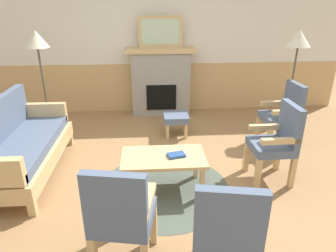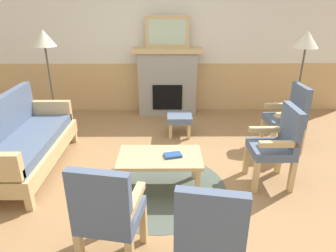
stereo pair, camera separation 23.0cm
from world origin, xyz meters
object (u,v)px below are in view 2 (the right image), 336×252
(fireplace, at_px, (167,81))
(floor_lamp_by_chairs, at_px, (306,46))
(couch, at_px, (26,142))
(armchair_near_fireplace, at_px, (278,143))
(armchair_by_window_left, at_px, (289,115))
(armchair_front_center, at_px, (108,211))
(framed_picture, at_px, (167,32))
(book_on_table, at_px, (173,155))
(floor_lamp_by_couch, at_px, (45,45))
(footstool, at_px, (179,119))
(armchair_front_left, at_px, (210,233))
(coffee_table, at_px, (160,160))

(fireplace, xyz_separation_m, floor_lamp_by_chairs, (2.07, -1.08, 0.80))
(couch, relative_size, armchair_near_fireplace, 1.84)
(armchair_by_window_left, xyz_separation_m, armchair_front_center, (-2.27, -2.16, 0.00))
(framed_picture, bearing_deg, book_on_table, -88.91)
(floor_lamp_by_chairs, bearing_deg, floor_lamp_by_couch, 177.49)
(footstool, bearing_deg, fireplace, 100.28)
(fireplace, distance_m, floor_lamp_by_chairs, 2.47)
(armchair_near_fireplace, distance_m, armchair_front_left, 1.79)
(fireplace, xyz_separation_m, armchair_near_fireplace, (1.29, -2.48, -0.11))
(armchair_front_left, relative_size, floor_lamp_by_chairs, 0.58)
(book_on_table, bearing_deg, floor_lamp_by_couch, 138.36)
(framed_picture, distance_m, footstool, 1.68)
(floor_lamp_by_chairs, bearing_deg, couch, -164.49)
(armchair_front_left, relative_size, floor_lamp_by_couch, 0.58)
(framed_picture, height_order, couch, framed_picture)
(fireplace, relative_size, armchair_front_center, 1.33)
(couch, relative_size, armchair_front_center, 1.84)
(book_on_table, relative_size, armchair_by_window_left, 0.20)
(armchair_near_fireplace, bearing_deg, armchair_front_left, -124.18)
(fireplace, distance_m, armchair_near_fireplace, 2.80)
(armchair_by_window_left, bearing_deg, fireplace, 138.78)
(fireplace, xyz_separation_m, floor_lamp_by_couch, (-1.90, -0.90, 0.80))
(framed_picture, bearing_deg, floor_lamp_by_chairs, -27.45)
(armchair_near_fireplace, xyz_separation_m, floor_lamp_by_chairs, (0.78, 1.41, 0.91))
(couch, height_order, armchair_by_window_left, same)
(book_on_table, relative_size, armchair_front_left, 0.20)
(fireplace, bearing_deg, armchair_front_center, -97.55)
(coffee_table, height_order, armchair_by_window_left, armchair_by_window_left)
(coffee_table, bearing_deg, book_on_table, -5.36)
(fireplace, height_order, armchair_near_fireplace, fireplace)
(fireplace, distance_m, armchair_front_center, 3.75)
(armchair_front_left, bearing_deg, armchair_front_center, 162.72)
(floor_lamp_by_couch, distance_m, floor_lamp_by_chairs, 3.97)
(book_on_table, distance_m, floor_lamp_by_chairs, 2.74)
(armchair_by_window_left, height_order, floor_lamp_by_chairs, floor_lamp_by_chairs)
(floor_lamp_by_couch, bearing_deg, couch, -87.52)
(footstool, relative_size, armchair_near_fireplace, 0.41)
(couch, bearing_deg, book_on_table, -13.97)
(fireplace, bearing_deg, armchair_by_window_left, -41.22)
(coffee_table, distance_m, floor_lamp_by_couch, 2.71)
(couch, bearing_deg, fireplace, 49.56)
(footstool, xyz_separation_m, floor_lamp_by_couch, (-2.09, 0.18, 1.17))
(fireplace, distance_m, book_on_table, 2.64)
(armchair_front_center, bearing_deg, armchair_by_window_left, 43.51)
(fireplace, bearing_deg, floor_lamp_by_couch, -154.59)
(floor_lamp_by_chairs, bearing_deg, armchair_by_window_left, -120.95)
(armchair_front_left, bearing_deg, floor_lamp_by_chairs, 58.32)
(couch, distance_m, armchair_front_left, 2.79)
(armchair_front_center, xyz_separation_m, floor_lamp_by_chairs, (2.56, 2.64, 0.91))
(coffee_table, bearing_deg, fireplace, 87.88)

